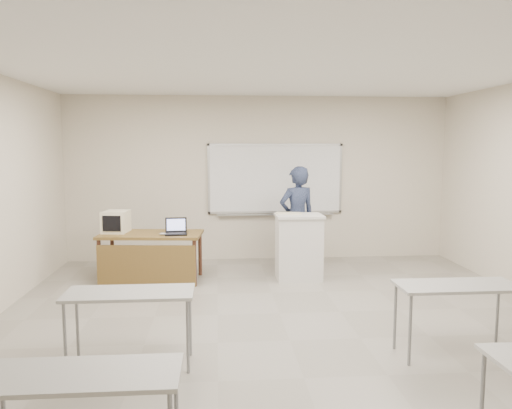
{
  "coord_description": "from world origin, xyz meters",
  "views": [
    {
      "loc": [
        -0.77,
        -5.14,
        2.09
      ],
      "look_at": [
        -0.19,
        2.2,
        1.23
      ],
      "focal_mm": 35.0,
      "sensor_mm": 36.0,
      "label": 1
    }
  ],
  "objects": [
    {
      "name": "floor",
      "position": [
        0.0,
        0.0,
        -0.01
      ],
      "size": [
        7.0,
        8.0,
        0.01
      ],
      "primitive_type": "cube",
      "color": "gray",
      "rests_on": "ground"
    },
    {
      "name": "whiteboard",
      "position": [
        0.3,
        3.97,
        1.48
      ],
      "size": [
        2.48,
        0.1,
        1.31
      ],
      "color": "white",
      "rests_on": "floor"
    },
    {
      "name": "student_desks",
      "position": [
        -0.0,
        -1.35,
        0.67
      ],
      "size": [
        4.4,
        2.2,
        0.73
      ],
      "color": "gray",
      "rests_on": "floor"
    },
    {
      "name": "instructor_desk",
      "position": [
        -1.8,
        2.49,
        0.56
      ],
      "size": [
        1.55,
        0.78,
        0.75
      ],
      "rotation": [
        0.0,
        0.0,
        -0.09
      ],
      "color": "brown",
      "rests_on": "floor"
    },
    {
      "name": "podium",
      "position": [
        0.5,
        2.5,
        0.52
      ],
      "size": [
        0.73,
        0.53,
        1.03
      ],
      "rotation": [
        0.0,
        0.0,
        0.01
      ],
      "color": "beige",
      "rests_on": "floor"
    },
    {
      "name": "crt_monitor",
      "position": [
        -2.35,
        2.73,
        0.92
      ],
      "size": [
        0.37,
        0.42,
        0.35
      ],
      "rotation": [
        0.0,
        0.0,
        -0.14
      ],
      "color": "beige",
      "rests_on": "instructor_desk"
    },
    {
      "name": "laptop",
      "position": [
        -1.4,
        2.48,
        0.81
      ],
      "size": [
        0.33,
        0.3,
        0.24
      ],
      "rotation": [
        0.0,
        0.0,
        0.07
      ],
      "color": "black",
      "rests_on": "instructor_desk"
    },
    {
      "name": "mouse",
      "position": [
        -1.6,
        2.4,
        0.77
      ],
      "size": [
        0.11,
        0.08,
        0.04
      ],
      "primitive_type": "ellipsoid",
      "rotation": [
        0.0,
        0.0,
        -0.15
      ],
      "color": "#9DA0A4",
      "rests_on": "instructor_desk"
    },
    {
      "name": "keyboard",
      "position": [
        0.35,
        2.58,
        1.04
      ],
      "size": [
        0.43,
        0.23,
        0.02
      ],
      "primitive_type": "cube",
      "rotation": [
        0.0,
        0.0,
        -0.23
      ],
      "color": "beige",
      "rests_on": "podium"
    },
    {
      "name": "presenter",
      "position": [
        0.57,
        3.11,
        0.88
      ],
      "size": [
        0.74,
        0.59,
        1.76
      ],
      "primitive_type": "imported",
      "rotation": [
        0.0,
        0.0,
        3.44
      ],
      "color": "black",
      "rests_on": "floor"
    }
  ]
}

